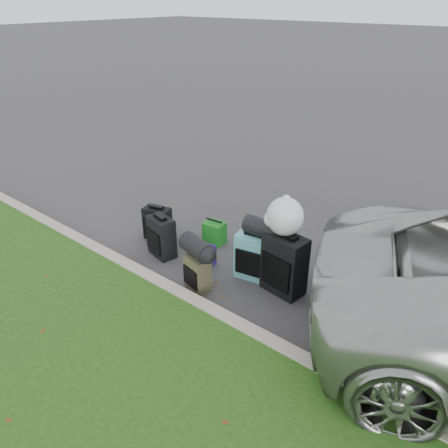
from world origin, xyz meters
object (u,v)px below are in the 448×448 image
Objects in this scene: suitcase_large_black_left at (162,237)px; tote_green at (214,233)px; suitcase_teal at (253,256)px; suitcase_large_black_right at (284,264)px; suitcase_small_black at (158,223)px; suitcase_olive at (198,273)px; tote_navy at (204,255)px.

tote_green is at bearing 76.47° from suitcase_large_black_left.
tote_green is (0.37, 0.78, -0.13)m from suitcase_large_black_left.
suitcase_large_black_right is (0.51, -0.01, 0.08)m from suitcase_teal.
suitcase_small_black is 1.11× the size of suitcase_olive.
suitcase_small_black reaches higher than suitcase_olive.
suitcase_small_black is 1.83m from suitcase_teal.
tote_green is 1.15× the size of tote_navy.
suitcase_large_black_right is (0.91, 0.68, 0.17)m from suitcase_olive.
suitcase_olive is 0.59× the size of suitcase_large_black_right.
suitcase_teal reaches higher than suitcase_olive.
suitcase_large_black_left is at bearing -175.47° from suitcase_teal.
suitcase_teal is at bearing 5.14° from tote_navy.
suitcase_teal reaches higher than tote_navy.
suitcase_large_black_right reaches higher than tote_green.
suitcase_olive is at bearing -132.06° from suitcase_teal.
suitcase_large_black_right is 1.27m from tote_navy.
suitcase_small_black is 0.80× the size of suitcase_teal.
suitcase_large_black_right reaches higher than suitcase_small_black.
suitcase_teal is 0.77m from tote_navy.
tote_green is (-0.62, 1.07, -0.06)m from suitcase_olive.
tote_green reaches higher than tote_navy.
suitcase_small_black is 1.73× the size of tote_navy.
suitcase_olive is at bearing -67.12° from tote_navy.
suitcase_large_black_left is 1.75× the size of tote_green.
tote_green is at bearing 133.11° from suitcase_olive.
suitcase_teal is 1.11m from tote_green.
tote_navy is (-1.23, -0.19, -0.26)m from suitcase_large_black_right.
suitcase_large_black_left reaches higher than suitcase_olive.
suitcase_large_black_left is at bearing -174.14° from tote_navy.
tote_navy is (0.67, 0.20, -0.16)m from suitcase_large_black_left.
suitcase_large_black_right is 2.66× the size of tote_navy.
suitcase_small_black is at bearing -156.76° from tote_green.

